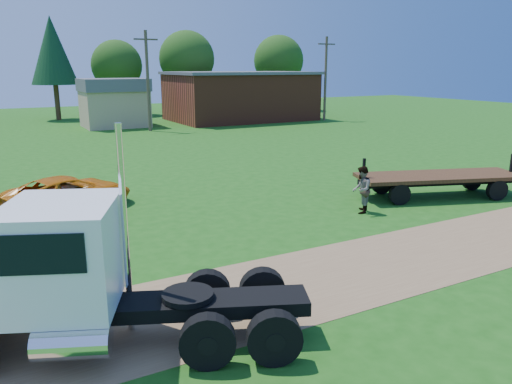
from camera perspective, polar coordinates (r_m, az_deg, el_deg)
ground at (r=14.35m, az=7.05°, el=-9.87°), size 140.00×140.00×0.00m
dirt_track at (r=14.35m, az=7.05°, el=-9.85°), size 120.00×4.20×0.01m
white_semi_tractor at (r=11.15m, az=-20.55°, el=-9.00°), size 7.83×5.20×4.69m
orange_pickup at (r=22.12m, az=-20.59°, el=-0.11°), size 5.67×3.99×1.43m
flatbed_trailer at (r=24.23m, az=20.13°, el=1.35°), size 7.73×4.55×1.90m
spectator_b at (r=20.68m, az=11.96°, el=0.26°), size 1.18×1.18×1.93m
brick_building at (r=56.85m, az=-1.82°, el=10.93°), size 15.40×10.40×5.30m
tan_shed at (r=52.03m, az=-15.89°, el=9.86°), size 6.20×5.40×4.70m
utility_poles at (r=47.62m, az=-12.27°, el=12.48°), size 42.20×0.28×9.00m
tree_row at (r=61.95m, az=-20.90°, el=14.26°), size 59.01×14.74×11.61m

